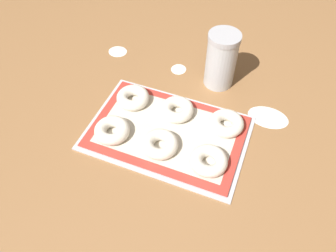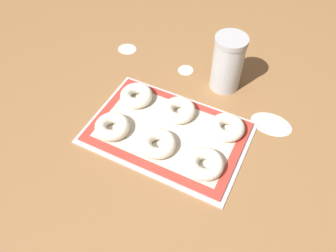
{
  "view_description": "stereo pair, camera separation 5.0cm",
  "coord_description": "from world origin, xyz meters",
  "px_view_note": "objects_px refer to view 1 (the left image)",
  "views": [
    {
      "loc": [
        0.19,
        -0.53,
        0.73
      ],
      "look_at": [
        -0.02,
        0.0,
        0.03
      ],
      "focal_mm": 35.0,
      "sensor_mm": 36.0,
      "label": 1
    },
    {
      "loc": [
        0.24,
        -0.51,
        0.73
      ],
      "look_at": [
        -0.02,
        0.0,
        0.03
      ],
      "focal_mm": 35.0,
      "sensor_mm": 36.0,
      "label": 2
    }
  ],
  "objects_px": {
    "baking_tray": "(168,131)",
    "bagel_front_left": "(112,130)",
    "bagel_front_center": "(160,144)",
    "bagel_back_left": "(133,98)",
    "bagel_front_right": "(209,161)",
    "bagel_back_center": "(177,110)",
    "bagel_back_right": "(226,123)",
    "flour_canister": "(221,60)"
  },
  "relations": [
    {
      "from": "bagel_front_center",
      "to": "bagel_front_left",
      "type": "bearing_deg",
      "value": -177.95
    },
    {
      "from": "bagel_front_right",
      "to": "bagel_back_right",
      "type": "height_order",
      "value": "same"
    },
    {
      "from": "bagel_back_left",
      "to": "flour_canister",
      "type": "distance_m",
      "value": 0.29
    },
    {
      "from": "bagel_back_left",
      "to": "flour_canister",
      "type": "height_order",
      "value": "flour_canister"
    },
    {
      "from": "bagel_front_left",
      "to": "flour_canister",
      "type": "distance_m",
      "value": 0.39
    },
    {
      "from": "bagel_back_left",
      "to": "bagel_back_right",
      "type": "height_order",
      "value": "same"
    },
    {
      "from": "bagel_back_center",
      "to": "flour_canister",
      "type": "relative_size",
      "value": 0.54
    },
    {
      "from": "bagel_back_left",
      "to": "bagel_front_right",
      "type": "bearing_deg",
      "value": -25.47
    },
    {
      "from": "bagel_back_center",
      "to": "flour_canister",
      "type": "xyz_separation_m",
      "value": [
        0.07,
        0.18,
        0.06
      ]
    },
    {
      "from": "bagel_front_center",
      "to": "bagel_back_right",
      "type": "height_order",
      "value": "same"
    },
    {
      "from": "baking_tray",
      "to": "bagel_front_center",
      "type": "bearing_deg",
      "value": -87.25
    },
    {
      "from": "bagel_front_right",
      "to": "bagel_back_left",
      "type": "bearing_deg",
      "value": 154.53
    },
    {
      "from": "baking_tray",
      "to": "bagel_back_center",
      "type": "xyz_separation_m",
      "value": [
        0.0,
        0.07,
        0.02
      ]
    },
    {
      "from": "bagel_front_right",
      "to": "baking_tray",
      "type": "bearing_deg",
      "value": 153.79
    },
    {
      "from": "bagel_back_center",
      "to": "bagel_back_right",
      "type": "bearing_deg",
      "value": 0.9
    },
    {
      "from": "flour_canister",
      "to": "bagel_back_right",
      "type": "bearing_deg",
      "value": -67.88
    },
    {
      "from": "bagel_back_left",
      "to": "bagel_back_right",
      "type": "relative_size",
      "value": 1.0
    },
    {
      "from": "flour_canister",
      "to": "bagel_back_center",
      "type": "bearing_deg",
      "value": -111.27
    },
    {
      "from": "baking_tray",
      "to": "bagel_front_left",
      "type": "bearing_deg",
      "value": -152.66
    },
    {
      "from": "bagel_front_right",
      "to": "bagel_back_right",
      "type": "xyz_separation_m",
      "value": [
        0.01,
        0.14,
        0.0
      ]
    },
    {
      "from": "bagel_back_center",
      "to": "bagel_front_left",
      "type": "bearing_deg",
      "value": -135.16
    },
    {
      "from": "bagel_front_right",
      "to": "bagel_front_left",
      "type": "bearing_deg",
      "value": -179.49
    },
    {
      "from": "baking_tray",
      "to": "bagel_front_left",
      "type": "relative_size",
      "value": 4.51
    },
    {
      "from": "bagel_front_right",
      "to": "bagel_back_center",
      "type": "distance_m",
      "value": 0.19
    },
    {
      "from": "bagel_back_right",
      "to": "flour_canister",
      "type": "relative_size",
      "value": 0.54
    },
    {
      "from": "bagel_front_right",
      "to": "bagel_back_right",
      "type": "distance_m",
      "value": 0.14
    },
    {
      "from": "bagel_back_center",
      "to": "baking_tray",
      "type": "bearing_deg",
      "value": -91.17
    },
    {
      "from": "bagel_front_left",
      "to": "bagel_back_right",
      "type": "distance_m",
      "value": 0.32
    },
    {
      "from": "bagel_front_left",
      "to": "bagel_front_center",
      "type": "bearing_deg",
      "value": 2.05
    },
    {
      "from": "bagel_front_left",
      "to": "bagel_front_right",
      "type": "height_order",
      "value": "same"
    },
    {
      "from": "baking_tray",
      "to": "flour_canister",
      "type": "distance_m",
      "value": 0.27
    },
    {
      "from": "baking_tray",
      "to": "bagel_front_right",
      "type": "height_order",
      "value": "bagel_front_right"
    },
    {
      "from": "baking_tray",
      "to": "bagel_back_right",
      "type": "bearing_deg",
      "value": 25.01
    },
    {
      "from": "bagel_front_left",
      "to": "bagel_back_left",
      "type": "distance_m",
      "value": 0.13
    },
    {
      "from": "bagel_back_right",
      "to": "bagel_front_center",
      "type": "bearing_deg",
      "value": -137.04
    },
    {
      "from": "flour_canister",
      "to": "bagel_back_left",
      "type": "bearing_deg",
      "value": -138.18
    },
    {
      "from": "baking_tray",
      "to": "bagel_front_left",
      "type": "distance_m",
      "value": 0.16
    },
    {
      "from": "bagel_front_center",
      "to": "bagel_front_right",
      "type": "relative_size",
      "value": 1.0
    },
    {
      "from": "bagel_front_left",
      "to": "bagel_back_center",
      "type": "relative_size",
      "value": 1.0
    },
    {
      "from": "bagel_back_left",
      "to": "bagel_back_right",
      "type": "bearing_deg",
      "value": 1.15
    },
    {
      "from": "bagel_back_left",
      "to": "bagel_back_center",
      "type": "distance_m",
      "value": 0.14
    },
    {
      "from": "flour_canister",
      "to": "bagel_front_center",
      "type": "bearing_deg",
      "value": -102.48
    }
  ]
}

